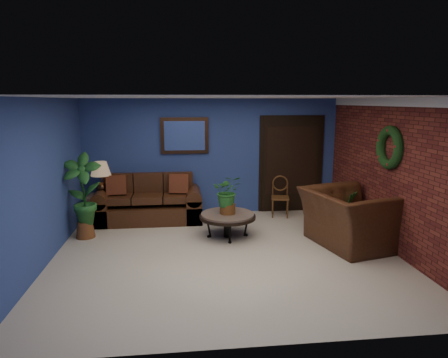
{
  "coord_description": "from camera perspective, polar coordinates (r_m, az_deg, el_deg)",
  "views": [
    {
      "loc": [
        -0.72,
        -6.08,
        2.45
      ],
      "look_at": [
        0.03,
        0.55,
        1.14
      ],
      "focal_mm": 32.0,
      "sensor_mm": 36.0,
      "label": 1
    }
  ],
  "objects": [
    {
      "name": "wall_mirror",
      "position": [
        8.57,
        -5.65,
        6.18
      ],
      "size": [
        1.02,
        0.06,
        0.77
      ],
      "primitive_type": "cube",
      "color": "#422817",
      "rests_on": "wall_back"
    },
    {
      "name": "crown_molding",
      "position": [
        6.98,
        23.45,
        10.06
      ],
      "size": [
        0.03,
        5.0,
        0.14
      ],
      "primitive_type": "cube",
      "color": "white",
      "rests_on": "wall_right_brick"
    },
    {
      "name": "wreath",
      "position": [
        7.05,
        22.58,
        4.16
      ],
      "size": [
        0.16,
        0.72,
        0.72
      ],
      "primitive_type": "torus",
      "rotation": [
        0.0,
        1.57,
        0.0
      ],
      "color": "black",
      "rests_on": "wall_right_brick"
    },
    {
      "name": "wall_left",
      "position": [
        6.52,
        -24.47,
        -0.5
      ],
      "size": [
        0.04,
        5.0,
        2.5
      ],
      "primitive_type": "cube",
      "color": "navy",
      "rests_on": "ground"
    },
    {
      "name": "coffee_plant",
      "position": [
        7.17,
        0.52,
        -1.97
      ],
      "size": [
        0.55,
        0.49,
        0.71
      ],
      "color": "brown",
      "rests_on": "coffee_table"
    },
    {
      "name": "ceiling",
      "position": [
        6.12,
        0.31,
        11.59
      ],
      "size": [
        5.5,
        5.0,
        0.02
      ],
      "primitive_type": "cube",
      "color": "white",
      "rests_on": "wall_back"
    },
    {
      "name": "tall_plant",
      "position": [
        7.56,
        -19.53,
        -1.81
      ],
      "size": [
        0.71,
        0.51,
        1.55
      ],
      "color": "brown",
      "rests_on": "ground"
    },
    {
      "name": "table_lamp",
      "position": [
        8.41,
        -17.18,
        0.62
      ],
      "size": [
        0.4,
        0.4,
        0.67
      ],
      "color": "#422817",
      "rests_on": "end_table"
    },
    {
      "name": "closet_door",
      "position": [
        9.0,
        9.56,
        2.02
      ],
      "size": [
        1.44,
        0.06,
        2.18
      ],
      "primitive_type": "cube",
      "color": "black",
      "rests_on": "wall_back"
    },
    {
      "name": "end_table",
      "position": [
        8.52,
        -16.96,
        -3.13
      ],
      "size": [
        0.61,
        0.61,
        0.56
      ],
      "color": "#554F4B",
      "rests_on": "ground"
    },
    {
      "name": "coffee_table",
      "position": [
        7.28,
        0.51,
        -5.39
      ],
      "size": [
        1.02,
        1.02,
        0.44
      ],
      "rotation": [
        0.0,
        0.0,
        -0.08
      ],
      "color": "#554F4B",
      "rests_on": "ground"
    },
    {
      "name": "floor_plant",
      "position": [
        7.75,
        17.2,
        -4.48
      ],
      "size": [
        0.4,
        0.33,
        0.83
      ],
      "color": "brown",
      "rests_on": "ground"
    },
    {
      "name": "side_chair",
      "position": [
        8.69,
        8.02,
        -2.05
      ],
      "size": [
        0.44,
        0.44,
        0.86
      ],
      "rotation": [
        0.0,
        0.0,
        -0.21
      ],
      "color": "brown",
      "rests_on": "ground"
    },
    {
      "name": "sofa",
      "position": [
        8.46,
        -10.67,
        -3.68
      ],
      "size": [
        2.16,
        0.93,
        0.97
      ],
      "color": "#452413",
      "rests_on": "ground"
    },
    {
      "name": "wall_right_brick",
      "position": [
        7.1,
        22.93,
        0.5
      ],
      "size": [
        0.04,
        5.0,
        2.5
      ],
      "primitive_type": "cube",
      "color": "maroon",
      "rests_on": "ground"
    },
    {
      "name": "wall_back",
      "position": [
        8.69,
        -1.63,
        3.18
      ],
      "size": [
        5.5,
        0.04,
        2.5
      ],
      "primitive_type": "cube",
      "color": "navy",
      "rests_on": "ground"
    },
    {
      "name": "armchair",
      "position": [
        7.17,
        17.52,
        -5.39
      ],
      "size": [
        1.6,
        1.73,
        0.95
      ],
      "primitive_type": "imported",
      "rotation": [
        0.0,
        0.0,
        1.81
      ],
      "color": "#452413",
      "rests_on": "ground"
    },
    {
      "name": "floor",
      "position": [
        6.59,
        0.29,
        -10.7
      ],
      "size": [
        5.5,
        5.5,
        0.0
      ],
      "primitive_type": "plane",
      "color": "#C0B69F",
      "rests_on": "ground"
    }
  ]
}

